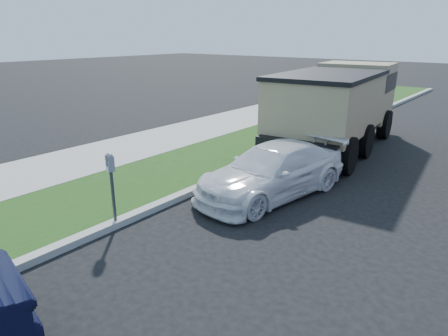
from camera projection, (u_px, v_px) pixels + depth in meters
The scene contains 5 objects.
ground at pixel (248, 242), 7.92m from camera, with size 120.00×120.00×0.00m, color black.
streetside at pixel (141, 162), 12.68m from camera, with size 6.12×50.00×0.15m.
parking_meter at pixel (111, 172), 8.17m from camera, with size 0.24×0.20×1.52m.
white_wagon at pixel (273, 170), 10.12m from camera, with size 1.81×4.44×1.29m, color white.
dump_truck at pixel (338, 102), 14.32m from camera, with size 3.57×7.54×2.85m.
Camera 1 is at (4.03, -5.80, 3.92)m, focal length 32.00 mm.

